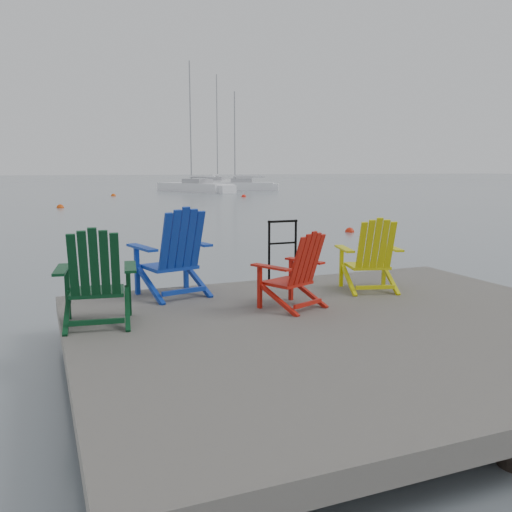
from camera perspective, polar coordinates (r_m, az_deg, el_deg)
name	(u,v)px	position (r m, az deg, el deg)	size (l,w,h in m)	color
ground	(354,366)	(6.21, 10.27, -11.31)	(400.00, 400.00, 0.00)	slate
dock	(355,336)	(6.10, 10.36, -8.25)	(6.00, 5.00, 1.40)	#322F2D
handrail	(283,244)	(8.18, 2.81, 1.30)	(0.48, 0.04, 0.90)	black
chair_green	(96,277)	(5.96, -16.49, -2.14)	(0.92, 0.86, 1.05)	#0A371B
chair_blue	(174,252)	(7.12, -8.61, 0.38)	(1.05, 1.00, 1.16)	#0F32A1
chair_red	(295,270)	(6.46, 4.11, -1.50)	(0.90, 0.86, 0.92)	#AE160C
chair_yellow	(371,255)	(7.52, 12.00, 0.14)	(0.93, 0.88, 1.00)	#CFCE0B
sailboat_near	(195,188)	(53.01, -6.47, 7.15)	(5.56, 9.36, 12.51)	white
sailboat_mid	(217,184)	(66.52, -4.14, 7.58)	(6.95, 10.03, 13.57)	silver
sailboat_far	(239,187)	(55.66, -1.83, 7.29)	(7.23, 4.95, 10.07)	white
buoy_a	(350,232)	(19.02, 9.83, 2.51)	(0.32, 0.32, 0.32)	red
buoy_b	(60,208)	(32.39, -19.91, 4.79)	(0.41, 0.41, 0.41)	#D3450C
buoy_c	(244,197)	(42.55, -1.30, 6.24)	(0.37, 0.37, 0.37)	red
buoy_d	(113,196)	(45.32, -14.78, 6.12)	(0.40, 0.40, 0.40)	#E4510D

